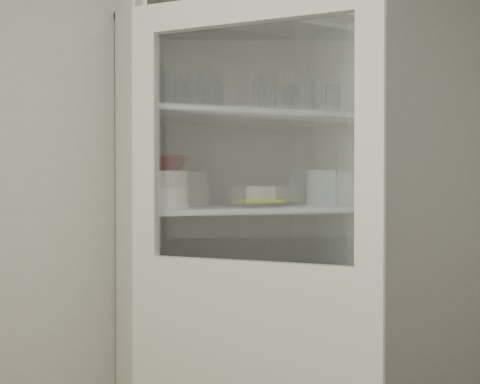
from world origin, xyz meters
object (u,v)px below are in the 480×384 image
object	(u,v)px
plate_stack_back	(160,196)
mug_blue	(329,285)
teal_jar	(269,283)
pantry_cabinet	(235,279)
mug_white	(275,291)
measuring_cups	(208,301)
terracotta_bowl	(160,164)
white_canister	(182,286)
goblet_0	(192,95)
goblet_3	(289,101)
white_ramekin	(261,193)
mug_teal	(298,282)
tin_box	(270,383)
goblet_2	(292,100)
grey_bowl_stack	(322,188)
cream_bowl	(160,179)
glass_platter	(261,204)
goblet_1	(180,95)
yellow_trivet	(261,201)
plate_stack_front	(160,198)
cupboard_door	(249,328)

from	to	relation	value
plate_stack_back	mug_blue	world-z (taller)	plate_stack_back
teal_jar	pantry_cabinet	bearing A→B (deg)	159.44
mug_white	measuring_cups	world-z (taller)	mug_white
terracotta_bowl	white_canister	size ratio (longest dim) A/B	1.83
goblet_0	measuring_cups	distance (m)	0.87
goblet_3	mug_blue	world-z (taller)	goblet_3
white_ramekin	mug_white	bearing A→B (deg)	-76.60
mug_white	goblet_3	bearing A→B (deg)	64.61
pantry_cabinet	measuring_cups	world-z (taller)	pantry_cabinet
mug_teal	mug_blue	bearing A→B (deg)	-62.05
teal_jar	tin_box	size ratio (longest dim) A/B	0.66
goblet_2	white_canister	distance (m)	0.98
goblet_3	grey_bowl_stack	bearing A→B (deg)	-42.01
cream_bowl	white_ramekin	bearing A→B (deg)	6.65
glass_platter	mug_blue	size ratio (longest dim) A/B	2.82
goblet_1	mug_teal	xyz separation A→B (m)	(0.56, -0.00, -0.83)
goblet_1	goblet_3	size ratio (longest dim) A/B	0.94
cream_bowl	white_ramekin	size ratio (longest dim) A/B	1.59
goblet_2	yellow_trivet	distance (m)	0.51
grey_bowl_stack	goblet_2	bearing A→B (deg)	152.07
goblet_1	mug_blue	bearing A→B (deg)	-12.95
grey_bowl_stack	goblet_0	bearing A→B (deg)	175.34
terracotta_bowl	plate_stack_back	bearing A→B (deg)	77.27
terracotta_bowl	measuring_cups	bearing A→B (deg)	-1.14
plate_stack_back	teal_jar	xyz separation A→B (m)	(0.47, -0.09, -0.39)
plate_stack_front	mug_teal	size ratio (longest dim) A/B	2.26
goblet_2	teal_jar	distance (m)	0.84
yellow_trivet	mug_teal	xyz separation A→B (m)	(0.22, 0.08, -0.38)
cupboard_door	goblet_0	xyz separation A→B (m)	(-0.02, 0.61, 0.87)
goblet_2	cupboard_door	bearing A→B (deg)	-126.98
pantry_cabinet	mug_blue	xyz separation A→B (m)	(0.39, -0.14, -0.03)
glass_platter	teal_jar	size ratio (longest dim) A/B	2.86
cream_bowl	mug_white	xyz separation A→B (m)	(0.48, -0.04, -0.47)
yellow_trivet	mug_blue	world-z (taller)	yellow_trivet
grey_bowl_stack	tin_box	size ratio (longest dim) A/B	0.89
goblet_0	plate_stack_front	bearing A→B (deg)	-142.01
plate_stack_front	terracotta_bowl	world-z (taller)	terracotta_bowl
goblet_3	plate_stack_front	world-z (taller)	goblet_3
mug_white	glass_platter	bearing A→B (deg)	116.30
pantry_cabinet	grey_bowl_stack	size ratio (longest dim) A/B	13.12
pantry_cabinet	terracotta_bowl	bearing A→B (deg)	-160.52
mug_white	white_canister	world-z (taller)	white_canister
plate_stack_front	mug_teal	xyz separation A→B (m)	(0.68, 0.13, -0.40)
plate_stack_front	grey_bowl_stack	size ratio (longest dim) A/B	1.39
goblet_1	plate_stack_front	world-z (taller)	goblet_1
pantry_cabinet	mug_white	bearing A→B (deg)	-56.05
goblet_0	plate_stack_front	size ratio (longest dim) A/B	0.72
goblet_1	teal_jar	distance (m)	0.91
goblet_3	tin_box	distance (m)	1.28
goblet_3	terracotta_bowl	world-z (taller)	goblet_3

